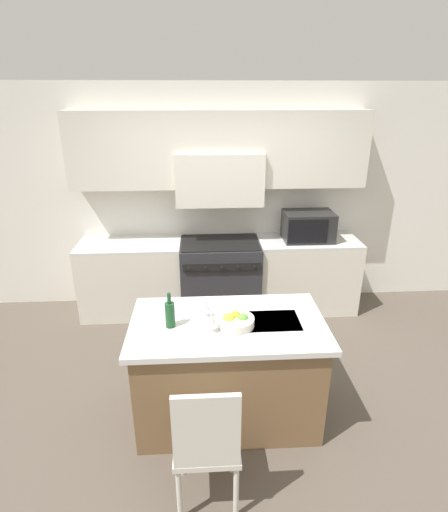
{
  "coord_description": "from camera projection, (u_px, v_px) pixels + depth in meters",
  "views": [
    {
      "loc": [
        -0.22,
        -2.88,
        2.55
      ],
      "look_at": [
        -0.01,
        0.56,
        1.16
      ],
      "focal_mm": 28.0,
      "sensor_mm": 36.0,
      "label": 1
    }
  ],
  "objects": [
    {
      "name": "microwave",
      "position": [
        308.0,
        226.0,
        4.79
      ],
      "size": [
        0.58,
        0.41,
        0.35
      ],
      "color": "black",
      "rests_on": "back_counter"
    },
    {
      "name": "fruit_bowl",
      "position": [
        235.0,
        321.0,
        3.05
      ],
      "size": [
        0.28,
        0.28,
        0.11
      ],
      "color": "silver",
      "rests_on": "kitchen_island"
    },
    {
      "name": "wine_glass_near",
      "position": [
        212.0,
        319.0,
        2.93
      ],
      "size": [
        0.07,
        0.07,
        0.17
      ],
      "color": "white",
      "rests_on": "kitchen_island"
    },
    {
      "name": "island_chair",
      "position": [
        207.0,
        442.0,
        2.47
      ],
      "size": [
        0.42,
        0.4,
        1.01
      ],
      "color": "beige",
      "rests_on": "ground_plane"
    },
    {
      "name": "kitchen_island",
      "position": [
        228.0,
        369.0,
        3.28
      ],
      "size": [
        1.53,
        0.88,
        0.91
      ],
      "color": "brown",
      "rests_on": "ground_plane"
    },
    {
      "name": "range_stove",
      "position": [
        220.0,
        277.0,
        4.95
      ],
      "size": [
        0.95,
        0.7,
        0.91
      ],
      "color": "#2D2D33",
      "rests_on": "ground_plane"
    },
    {
      "name": "wine_glass_far",
      "position": [
        205.0,
        304.0,
        3.14
      ],
      "size": [
        0.07,
        0.07,
        0.17
      ],
      "color": "white",
      "rests_on": "kitchen_island"
    },
    {
      "name": "ground_plane",
      "position": [
        229.0,
        397.0,
        3.63
      ],
      "size": [
        10.0,
        10.0,
        0.0
      ],
      "primitive_type": "plane",
      "color": "brown"
    },
    {
      "name": "back_cabinetry",
      "position": [
        219.0,
        181.0,
        4.78
      ],
      "size": [
        10.0,
        0.46,
        2.7
      ],
      "color": "silver",
      "rests_on": "ground_plane"
    },
    {
      "name": "wine_bottle",
      "position": [
        170.0,
        314.0,
        3.02
      ],
      "size": [
        0.07,
        0.07,
        0.28
      ],
      "color": "#194723",
      "rests_on": "kitchen_island"
    },
    {
      "name": "back_counter",
      "position": [
        220.0,
        276.0,
        4.97
      ],
      "size": [
        3.38,
        0.62,
        0.92
      ],
      "color": "silver",
      "rests_on": "ground_plane"
    }
  ]
}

